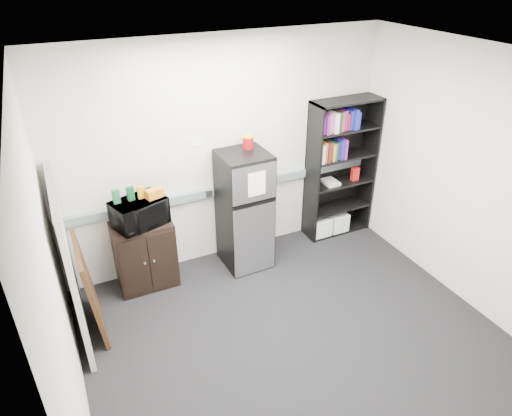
{
  "coord_description": "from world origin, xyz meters",
  "views": [
    {
      "loc": [
        -1.8,
        -2.87,
        3.41
      ],
      "look_at": [
        -0.01,
        0.9,
        1.05
      ],
      "focal_mm": 32.0,
      "sensor_mm": 36.0,
      "label": 1
    }
  ],
  "objects_px": {
    "bookshelf": "(339,166)",
    "refrigerator": "(245,211)",
    "cubicle_partition": "(69,263)",
    "microwave": "(139,213)",
    "cabinet": "(145,255)"
  },
  "relations": [
    {
      "from": "bookshelf",
      "to": "refrigerator",
      "type": "distance_m",
      "value": 1.45
    },
    {
      "from": "bookshelf",
      "to": "cubicle_partition",
      "type": "bearing_deg",
      "value": -171.87
    },
    {
      "from": "microwave",
      "to": "refrigerator",
      "type": "bearing_deg",
      "value": -21.68
    },
    {
      "from": "cabinet",
      "to": "microwave",
      "type": "bearing_deg",
      "value": -90.0
    },
    {
      "from": "bookshelf",
      "to": "refrigerator",
      "type": "bearing_deg",
      "value": -174.13
    },
    {
      "from": "bookshelf",
      "to": "cubicle_partition",
      "type": "height_order",
      "value": "bookshelf"
    },
    {
      "from": "cubicle_partition",
      "to": "microwave",
      "type": "relative_size",
      "value": 2.97
    },
    {
      "from": "microwave",
      "to": "refrigerator",
      "type": "xyz_separation_m",
      "value": [
        1.21,
        -0.06,
        -0.24
      ]
    },
    {
      "from": "bookshelf",
      "to": "microwave",
      "type": "xyz_separation_m",
      "value": [
        -2.63,
        -0.08,
        -0.0
      ]
    },
    {
      "from": "cabinet",
      "to": "refrigerator",
      "type": "height_order",
      "value": "refrigerator"
    },
    {
      "from": "cabinet",
      "to": "microwave",
      "type": "xyz_separation_m",
      "value": [
        0.0,
        -0.02,
        0.56
      ]
    },
    {
      "from": "bookshelf",
      "to": "cabinet",
      "type": "height_order",
      "value": "bookshelf"
    },
    {
      "from": "microwave",
      "to": "cubicle_partition",
      "type": "bearing_deg",
      "value": -171.22
    },
    {
      "from": "refrigerator",
      "to": "microwave",
      "type": "bearing_deg",
      "value": 175.53
    },
    {
      "from": "bookshelf",
      "to": "microwave",
      "type": "distance_m",
      "value": 2.63
    }
  ]
}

